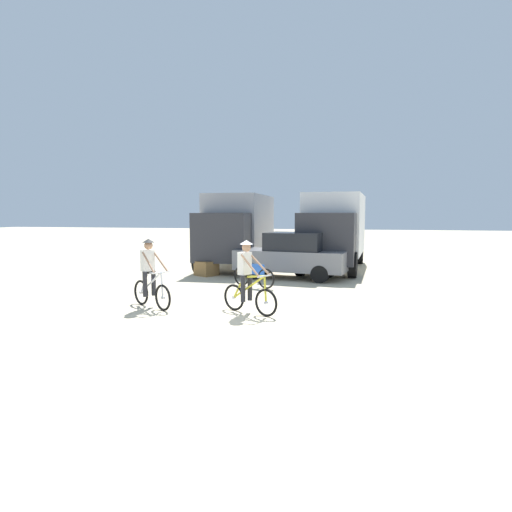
% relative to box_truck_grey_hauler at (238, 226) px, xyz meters
% --- Properties ---
extents(ground_plane, '(120.00, 120.00, 0.00)m').
position_rel_box_truck_grey_hauler_xyz_m(ground_plane, '(2.56, -9.68, -1.87)').
color(ground_plane, beige).
extents(box_truck_grey_hauler, '(2.58, 6.82, 3.35)m').
position_rel_box_truck_grey_hauler_xyz_m(box_truck_grey_hauler, '(0.00, 0.00, 0.00)').
color(box_truck_grey_hauler, '#9E9EA3').
rests_on(box_truck_grey_hauler, ground).
extents(box_truck_avon_van, '(2.72, 6.86, 3.35)m').
position_rel_box_truck_grey_hauler_xyz_m(box_truck_avon_van, '(4.48, 0.06, 0.00)').
color(box_truck_avon_van, white).
rests_on(box_truck_avon_van, ground).
extents(sedan_parked, '(4.41, 2.35, 1.76)m').
position_rel_box_truck_grey_hauler_xyz_m(sedan_parked, '(3.10, -3.38, -0.99)').
color(sedan_parked, slate).
rests_on(sedan_parked, ground).
extents(cyclist_orange_shirt, '(1.51, 0.96, 1.82)m').
position_rel_box_truck_grey_hauler_xyz_m(cyclist_orange_shirt, '(0.23, -9.47, -1.03)').
color(cyclist_orange_shirt, black).
rests_on(cyclist_orange_shirt, ground).
extents(cyclist_cowboy_hat, '(1.57, 0.87, 1.82)m').
position_rel_box_truck_grey_hauler_xyz_m(cyclist_cowboy_hat, '(2.90, -9.54, -1.03)').
color(cyclist_cowboy_hat, black).
rests_on(cyclist_cowboy_hat, ground).
extents(bicycle_spare, '(1.59, 0.83, 0.97)m').
position_rel_box_truck_grey_hauler_xyz_m(bicycle_spare, '(2.14, -5.74, -1.48)').
color(bicycle_spare, black).
rests_on(bicycle_spare, ground).
extents(supply_crate, '(1.00, 0.99, 0.58)m').
position_rel_box_truck_grey_hauler_xyz_m(supply_crate, '(-0.36, -3.42, -1.59)').
color(supply_crate, olive).
rests_on(supply_crate, ground).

